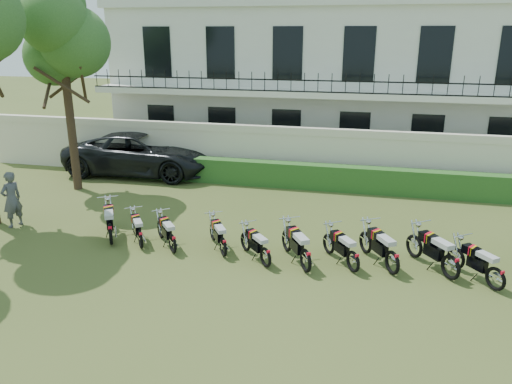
{
  "coord_description": "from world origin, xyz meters",
  "views": [
    {
      "loc": [
        2.32,
        -11.81,
        5.98
      ],
      "look_at": [
        -0.98,
        2.02,
        1.39
      ],
      "focal_mm": 35.0,
      "sensor_mm": 36.0,
      "label": 1
    }
  ],
  "objects_px": {
    "motorcycle_6": "(353,257)",
    "motorcycle_9": "(496,273)",
    "motorcycle_7": "(393,257)",
    "tree_west_near": "(61,34)",
    "motorcycle_3": "(223,242)",
    "motorcycle_1": "(140,235)",
    "inspector": "(12,199)",
    "motorcycle_4": "(266,253)",
    "motorcycle_0": "(110,229)",
    "motorcycle_2": "(172,239)",
    "motorcycle_5": "(306,255)",
    "motorcycle_8": "(451,261)",
    "suv": "(142,153)"
  },
  "relations": [
    {
      "from": "tree_west_near",
      "to": "motorcycle_4",
      "type": "xyz_separation_m",
      "value": [
        8.74,
        -5.08,
        -5.46
      ]
    },
    {
      "from": "motorcycle_6",
      "to": "motorcycle_8",
      "type": "bearing_deg",
      "value": -32.14
    },
    {
      "from": "motorcycle_2",
      "to": "tree_west_near",
      "type": "bearing_deg",
      "value": 101.61
    },
    {
      "from": "motorcycle_2",
      "to": "motorcycle_9",
      "type": "xyz_separation_m",
      "value": [
        8.37,
        -0.19,
        0.02
      ]
    },
    {
      "from": "inspector",
      "to": "suv",
      "type": "bearing_deg",
      "value": -171.3
    },
    {
      "from": "tree_west_near",
      "to": "inspector",
      "type": "height_order",
      "value": "tree_west_near"
    },
    {
      "from": "motorcycle_3",
      "to": "motorcycle_4",
      "type": "distance_m",
      "value": 1.33
    },
    {
      "from": "motorcycle_6",
      "to": "inspector",
      "type": "xyz_separation_m",
      "value": [
        -10.74,
        0.77,
        0.45
      ]
    },
    {
      "from": "motorcycle_6",
      "to": "motorcycle_9",
      "type": "bearing_deg",
      "value": -38.93
    },
    {
      "from": "motorcycle_6",
      "to": "inspector",
      "type": "distance_m",
      "value": 10.78
    },
    {
      "from": "motorcycle_0",
      "to": "motorcycle_6",
      "type": "xyz_separation_m",
      "value": [
        6.98,
        -0.13,
        -0.05
      ]
    },
    {
      "from": "motorcycle_1",
      "to": "motorcycle_5",
      "type": "relative_size",
      "value": 0.82
    },
    {
      "from": "tree_west_near",
      "to": "motorcycle_3",
      "type": "relative_size",
      "value": 5.22
    },
    {
      "from": "suv",
      "to": "motorcycle_6",
      "type": "bearing_deg",
      "value": -130.18
    },
    {
      "from": "tree_west_near",
      "to": "motorcycle_6",
      "type": "bearing_deg",
      "value": -23.72
    },
    {
      "from": "motorcycle_0",
      "to": "tree_west_near",
      "type": "bearing_deg",
      "value": 100.25
    },
    {
      "from": "motorcycle_0",
      "to": "motorcycle_5",
      "type": "xyz_separation_m",
      "value": [
        5.79,
        -0.42,
        -0.01
      ]
    },
    {
      "from": "motorcycle_0",
      "to": "motorcycle_8",
      "type": "distance_m",
      "value": 9.37
    },
    {
      "from": "motorcycle_7",
      "to": "inspector",
      "type": "height_order",
      "value": "inspector"
    },
    {
      "from": "motorcycle_3",
      "to": "motorcycle_1",
      "type": "bearing_deg",
      "value": 148.37
    },
    {
      "from": "motorcycle_2",
      "to": "motorcycle_3",
      "type": "relative_size",
      "value": 0.93
    },
    {
      "from": "motorcycle_5",
      "to": "motorcycle_9",
      "type": "height_order",
      "value": "motorcycle_5"
    },
    {
      "from": "motorcycle_1",
      "to": "motorcycle_9",
      "type": "xyz_separation_m",
      "value": [
        9.4,
        -0.28,
        0.04
      ]
    },
    {
      "from": "motorcycle_7",
      "to": "suv",
      "type": "relative_size",
      "value": 0.27
    },
    {
      "from": "tree_west_near",
      "to": "motorcycle_9",
      "type": "bearing_deg",
      "value": -19.23
    },
    {
      "from": "motorcycle_5",
      "to": "motorcycle_6",
      "type": "relative_size",
      "value": 1.15
    },
    {
      "from": "motorcycle_1",
      "to": "inspector",
      "type": "distance_m",
      "value": 4.79
    },
    {
      "from": "motorcycle_9",
      "to": "inspector",
      "type": "xyz_separation_m",
      "value": [
        -14.12,
        0.96,
        0.44
      ]
    },
    {
      "from": "motorcycle_4",
      "to": "tree_west_near",
      "type": "bearing_deg",
      "value": 108.51
    },
    {
      "from": "tree_west_near",
      "to": "motorcycle_5",
      "type": "height_order",
      "value": "tree_west_near"
    },
    {
      "from": "motorcycle_4",
      "to": "inspector",
      "type": "xyz_separation_m",
      "value": [
        -8.47,
        1.02,
        0.48
      ]
    },
    {
      "from": "motorcycle_0",
      "to": "motorcycle_3",
      "type": "xyz_separation_m",
      "value": [
        3.43,
        -0.0,
        -0.07
      ]
    },
    {
      "from": "motorcycle_1",
      "to": "motorcycle_3",
      "type": "relative_size",
      "value": 0.94
    },
    {
      "from": "motorcycle_1",
      "to": "motorcycle_2",
      "type": "bearing_deg",
      "value": -40.6
    },
    {
      "from": "motorcycle_0",
      "to": "motorcycle_6",
      "type": "relative_size",
      "value": 1.18
    },
    {
      "from": "motorcycle_3",
      "to": "motorcycle_9",
      "type": "height_order",
      "value": "motorcycle_9"
    },
    {
      "from": "motorcycle_1",
      "to": "motorcycle_4",
      "type": "distance_m",
      "value": 3.78
    },
    {
      "from": "motorcycle_4",
      "to": "motorcycle_7",
      "type": "xyz_separation_m",
      "value": [
        3.24,
        0.36,
        0.07
      ]
    },
    {
      "from": "motorcycle_9",
      "to": "suv",
      "type": "height_order",
      "value": "suv"
    },
    {
      "from": "tree_west_near",
      "to": "motorcycle_2",
      "type": "xyz_separation_m",
      "value": [
        6.01,
        -4.83,
        -5.45
      ]
    },
    {
      "from": "motorcycle_5",
      "to": "motorcycle_9",
      "type": "bearing_deg",
      "value": -29.8
    },
    {
      "from": "motorcycle_2",
      "to": "motorcycle_7",
      "type": "distance_m",
      "value": 5.97
    },
    {
      "from": "motorcycle_0",
      "to": "motorcycle_7",
      "type": "xyz_separation_m",
      "value": [
        7.96,
        -0.02,
        -0.01
      ]
    },
    {
      "from": "motorcycle_6",
      "to": "motorcycle_7",
      "type": "relative_size",
      "value": 0.87
    },
    {
      "from": "motorcycle_9",
      "to": "inspector",
      "type": "relative_size",
      "value": 0.84
    },
    {
      "from": "motorcycle_6",
      "to": "motorcycle_9",
      "type": "distance_m",
      "value": 3.38
    },
    {
      "from": "motorcycle_7",
      "to": "motorcycle_9",
      "type": "xyz_separation_m",
      "value": [
        2.4,
        -0.29,
        -0.03
      ]
    },
    {
      "from": "motorcycle_1",
      "to": "motorcycle_9",
      "type": "distance_m",
      "value": 9.41
    },
    {
      "from": "motorcycle_0",
      "to": "motorcycle_2",
      "type": "xyz_separation_m",
      "value": [
        1.99,
        -0.12,
        -0.07
      ]
    },
    {
      "from": "motorcycle_8",
      "to": "inspector",
      "type": "distance_m",
      "value": 13.16
    }
  ]
}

